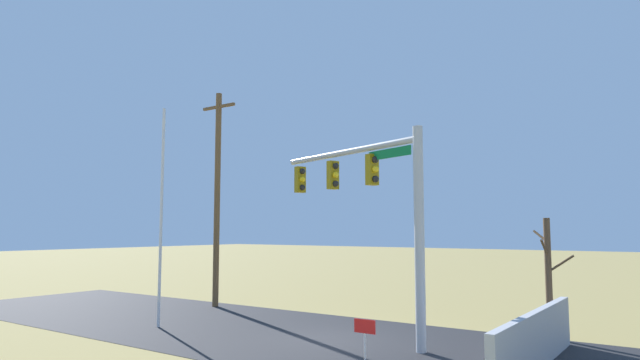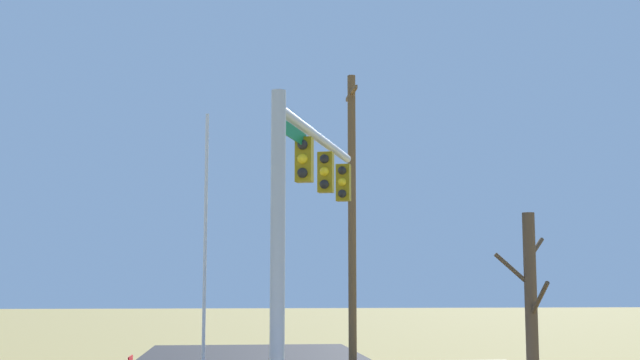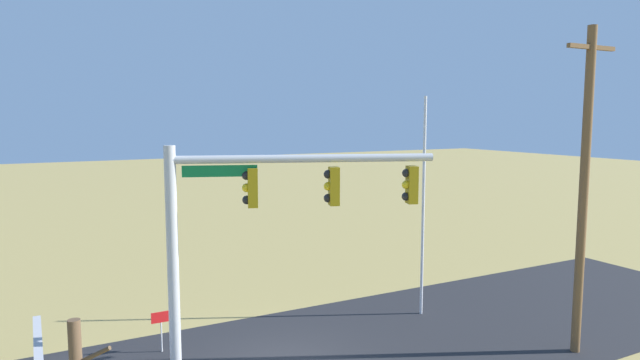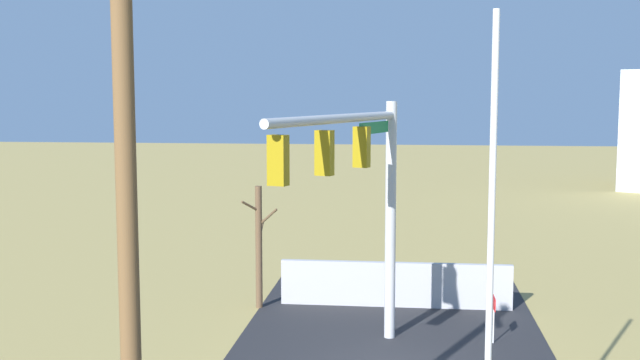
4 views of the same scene
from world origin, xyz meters
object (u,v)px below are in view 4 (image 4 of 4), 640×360
object	(u,v)px
signal_mast	(361,178)
open_sign	(494,309)
utility_pole	(127,220)
bare_tree	(259,245)
flagpole	(490,277)

from	to	relation	value
signal_mast	open_sign	world-z (taller)	signal_mast
signal_mast	utility_pole	world-z (taller)	utility_pole
signal_mast	bare_tree	world-z (taller)	signal_mast
flagpole	open_sign	xyz separation A→B (m)	(8.73, -1.04, -2.88)
bare_tree	open_sign	distance (m)	7.20
open_sign	signal_mast	bearing A→B (deg)	116.88
bare_tree	open_sign	bearing A→B (deg)	-111.93
signal_mast	bare_tree	size ratio (longest dim) A/B	1.72
signal_mast	flagpole	world-z (taller)	flagpole
open_sign	flagpole	bearing A→B (deg)	173.23
signal_mast	flagpole	xyz separation A→B (m)	(-7.04, -2.30, -0.63)
utility_pole	bare_tree	xyz separation A→B (m)	(13.44, 0.96, -2.97)
flagpole	open_sign	bearing A→B (deg)	-6.77
signal_mast	open_sign	bearing A→B (deg)	-63.12
open_sign	utility_pole	bearing A→B (deg)	152.30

